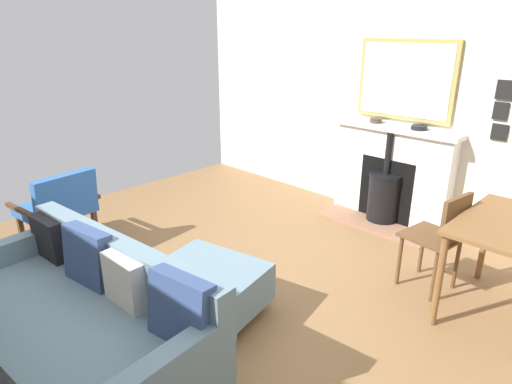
{
  "coord_description": "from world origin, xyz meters",
  "views": [
    {
      "loc": [
        1.67,
        2.46,
        2.03
      ],
      "look_at": [
        -0.6,
        0.19,
        0.83
      ],
      "focal_mm": 30.8,
      "sensor_mm": 36.0,
      "label": 1
    }
  ],
  "objects_px": {
    "ottoman": "(210,285)",
    "armchair_accent": "(59,204)",
    "dining_chair_near_fireplace": "(442,234)",
    "mantel_bowl_far": "(419,127)",
    "sofa": "(80,320)",
    "fireplace": "(389,180)",
    "mantel_bowl_near": "(376,120)"
  },
  "relations": [
    {
      "from": "fireplace",
      "to": "mantel_bowl_far",
      "type": "height_order",
      "value": "mantel_bowl_far"
    },
    {
      "from": "mantel_bowl_far",
      "to": "ottoman",
      "type": "bearing_deg",
      "value": -7.0
    },
    {
      "from": "mantel_bowl_near",
      "to": "armchair_accent",
      "type": "height_order",
      "value": "mantel_bowl_near"
    },
    {
      "from": "fireplace",
      "to": "armchair_accent",
      "type": "height_order",
      "value": "fireplace"
    },
    {
      "from": "ottoman",
      "to": "armchair_accent",
      "type": "height_order",
      "value": "armchair_accent"
    },
    {
      "from": "fireplace",
      "to": "mantel_bowl_near",
      "type": "bearing_deg",
      "value": -93.48
    },
    {
      "from": "fireplace",
      "to": "mantel_bowl_far",
      "type": "bearing_deg",
      "value": 93.31
    },
    {
      "from": "mantel_bowl_far",
      "to": "sofa",
      "type": "xyz_separation_m",
      "value": [
        3.45,
        -0.43,
        -0.75
      ]
    },
    {
      "from": "sofa",
      "to": "dining_chair_near_fireplace",
      "type": "relative_size",
      "value": 2.32
    },
    {
      "from": "armchair_accent",
      "to": "dining_chair_near_fireplace",
      "type": "bearing_deg",
      "value": 121.75
    },
    {
      "from": "armchair_accent",
      "to": "mantel_bowl_far",
      "type": "bearing_deg",
      "value": 142.7
    },
    {
      "from": "ottoman",
      "to": "armchair_accent",
      "type": "distance_m",
      "value": 1.9
    },
    {
      "from": "armchair_accent",
      "to": "dining_chair_near_fireplace",
      "type": "height_order",
      "value": "dining_chair_near_fireplace"
    },
    {
      "from": "fireplace",
      "to": "sofa",
      "type": "distance_m",
      "value": 3.44
    },
    {
      "from": "dining_chair_near_fireplace",
      "to": "mantel_bowl_near",
      "type": "bearing_deg",
      "value": -129.49
    },
    {
      "from": "mantel_bowl_near",
      "to": "ottoman",
      "type": "relative_size",
      "value": 0.15
    },
    {
      "from": "fireplace",
      "to": "mantel_bowl_far",
      "type": "relative_size",
      "value": 8.68
    },
    {
      "from": "armchair_accent",
      "to": "dining_chair_near_fireplace",
      "type": "relative_size",
      "value": 0.92
    },
    {
      "from": "ottoman",
      "to": "dining_chair_near_fireplace",
      "type": "relative_size",
      "value": 1.03
    },
    {
      "from": "armchair_accent",
      "to": "dining_chair_near_fireplace",
      "type": "distance_m",
      "value": 3.45
    },
    {
      "from": "mantel_bowl_near",
      "to": "ottoman",
      "type": "bearing_deg",
      "value": 4.19
    },
    {
      "from": "mantel_bowl_near",
      "to": "ottoman",
      "type": "height_order",
      "value": "mantel_bowl_near"
    },
    {
      "from": "ottoman",
      "to": "dining_chair_near_fireplace",
      "type": "height_order",
      "value": "dining_chair_near_fireplace"
    },
    {
      "from": "ottoman",
      "to": "dining_chair_near_fireplace",
      "type": "xyz_separation_m",
      "value": [
        -1.48,
        1.07,
        0.28
      ]
    },
    {
      "from": "dining_chair_near_fireplace",
      "to": "mantel_bowl_far",
      "type": "bearing_deg",
      "value": -143.64
    },
    {
      "from": "sofa",
      "to": "ottoman",
      "type": "distance_m",
      "value": 0.95
    },
    {
      "from": "sofa",
      "to": "ottoman",
      "type": "relative_size",
      "value": 2.26
    },
    {
      "from": "mantel_bowl_near",
      "to": "mantel_bowl_far",
      "type": "xyz_separation_m",
      "value": [
        0.0,
        0.49,
        -0.0
      ]
    },
    {
      "from": "mantel_bowl_far",
      "to": "ottoman",
      "type": "relative_size",
      "value": 0.18
    },
    {
      "from": "fireplace",
      "to": "ottoman",
      "type": "distance_m",
      "value": 2.51
    },
    {
      "from": "armchair_accent",
      "to": "dining_chair_near_fireplace",
      "type": "xyz_separation_m",
      "value": [
        -1.81,
        2.93,
        0.07
      ]
    },
    {
      "from": "fireplace",
      "to": "sofa",
      "type": "relative_size",
      "value": 0.7
    }
  ]
}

